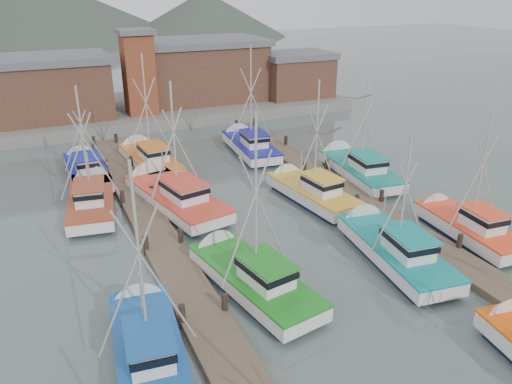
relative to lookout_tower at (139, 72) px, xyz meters
name	(u,v)px	position (x,y,z in m)	size (l,w,h in m)	color
ground	(316,267)	(2.00, -33.00, -5.55)	(260.00, 260.00, 0.00)	#4C5B59
dock_left	(169,256)	(-5.00, -28.96, -5.34)	(2.30, 46.00, 1.50)	brown
dock_right	(377,211)	(9.00, -28.96, -5.34)	(2.30, 46.00, 1.50)	brown
quay	(152,109)	(2.00, 4.00, -4.95)	(44.00, 16.00, 1.20)	gray
shed_left	(46,87)	(-9.00, 2.00, -1.21)	(12.72, 8.48, 6.20)	brown
shed_center	(200,69)	(8.00, 4.00, -0.86)	(14.84, 9.54, 6.90)	brown
shed_right	(295,74)	(19.00, 1.00, -1.71)	(8.48, 6.36, 5.20)	brown
lookout_tower	(139,72)	(0.00, 0.00, 0.00)	(3.60, 3.60, 8.50)	brown
distant_hills	(22,43)	(-10.76, 89.59, -5.55)	(175.00, 140.00, 42.00)	#3A4338
boat_4	(248,275)	(-2.10, -33.25, -4.87)	(4.23, 9.23, 9.82)	#0F1732
boat_5	(390,247)	(6.19, -33.78, -4.87)	(3.88, 9.33, 7.87)	#0F1732
boat_6	(147,343)	(-7.80, -36.20, -4.87)	(3.76, 8.54, 9.35)	#0F1732
boat_7	(463,225)	(11.87, -33.44, -4.87)	(3.40, 8.03, 8.51)	#0F1732
boat_8	(172,195)	(-2.80, -21.84, -4.87)	(5.22, 10.78, 9.49)	#0F1732
boat_9	(308,191)	(6.06, -24.97, -4.87)	(3.61, 8.71, 9.14)	#0F1732
boat_10	(92,198)	(-7.87, -20.08, -4.87)	(4.07, 9.37, 9.12)	#0F1732
boat_11	(356,168)	(11.80, -22.44, -4.87)	(3.97, 9.69, 8.53)	#0F1732
boat_12	(148,158)	(-2.55, -13.55, -4.87)	(3.98, 9.41, 10.00)	#0F1732
boat_13	(249,145)	(6.47, -13.58, -4.86)	(4.04, 9.28, 10.20)	#0F1732
boat_14	(86,170)	(-7.52, -14.21, -4.87)	(3.15, 8.70, 7.47)	#0F1732
gull_near	(325,133)	(-0.38, -36.85, 3.19)	(1.55, 0.65, 0.24)	gray
gull_far	(358,98)	(4.73, -31.74, 3.08)	(1.55, 0.65, 0.24)	gray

